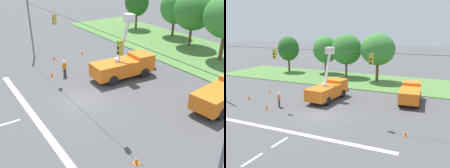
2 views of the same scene
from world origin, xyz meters
TOP-DOWN VIEW (x-y plane):
  - ground_plane at (0.00, 0.00)m, footprint 200.00×200.00m
  - grass_verge at (0.00, 18.00)m, footprint 56.00×12.00m
  - lane_markings at (0.00, -6.03)m, footprint 17.60×15.25m
  - signal_gantry at (-0.02, -0.00)m, footprint 26.20×0.33m
  - tree_far_west at (-17.76, 19.77)m, footprint 4.02×4.01m
  - tree_west at (-10.65, 21.43)m, footprint 4.67×4.18m
  - tree_centre at (-5.62, 19.57)m, footprint 5.30×5.03m
  - utility_truck_bucket_lift at (-2.02, 5.66)m, footprint 2.77×6.71m
  - utility_truck_support_near at (7.24, 8.70)m, footprint 2.84×6.15m
  - road_worker at (-5.60, 0.72)m, footprint 0.40×0.59m
  - traffic_cone_foreground_left at (-11.01, 1.74)m, footprint 0.36×0.36m
  - traffic_cone_foreground_right at (8.62, -1.20)m, footprint 0.36×0.36m
  - traffic_cone_mid_left at (-6.44, -0.40)m, footprint 0.36×0.36m
  - traffic_cone_lane_edge_a at (-10.92, 5.54)m, footprint 0.36×0.36m

SIDE VIEW (x-z plane):
  - ground_plane at x=0.00m, z-range 0.00..0.00m
  - lane_markings at x=0.00m, z-range 0.00..0.01m
  - grass_verge at x=0.00m, z-range 0.00..0.10m
  - traffic_cone_foreground_right at x=8.62m, z-range -0.02..0.59m
  - traffic_cone_lane_edge_a at x=-10.92m, z-range -0.01..0.61m
  - traffic_cone_foreground_left at x=-11.01m, z-range -0.01..0.63m
  - traffic_cone_mid_left at x=-6.44m, z-range -0.01..0.64m
  - road_worker at x=-5.60m, z-range 0.11..1.88m
  - utility_truck_support_near at x=7.24m, z-range 0.10..2.22m
  - utility_truck_bucket_lift at x=-2.02m, z-range -1.84..4.54m
  - signal_gantry at x=-0.02m, z-range 0.65..7.85m
  - tree_west at x=-10.65m, z-range 1.01..8.07m
  - tree_far_west at x=-17.76m, z-range 1.11..8.03m
  - tree_centre at x=-5.62m, z-range 1.15..8.64m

